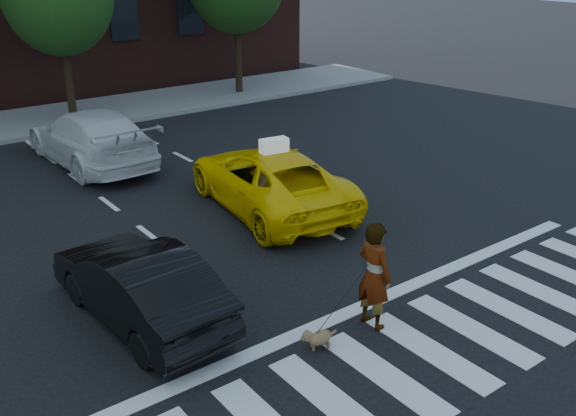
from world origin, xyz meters
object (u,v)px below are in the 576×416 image
at_px(taxi, 269,179).
at_px(black_sedan, 139,285).
at_px(woman, 374,275).
at_px(white_suv, 91,137).
at_px(dog, 318,338).

height_order(taxi, black_sedan, taxi).
distance_m(taxi, woman, 5.43).
xyz_separation_m(white_suv, dog, (-0.65, -10.92, -0.58)).
relative_size(taxi, woman, 2.80).
bearing_deg(woman, black_sedan, 48.68).
distance_m(taxi, dog, 5.87).
xyz_separation_m(black_sedan, woman, (2.97, -2.44, 0.26)).
bearing_deg(taxi, woman, 80.66).
distance_m(black_sedan, white_suv, 8.85).
distance_m(woman, dog, 1.36).
bearing_deg(white_suv, black_sedan, 72.21).
bearing_deg(dog, taxi, 85.58).
relative_size(woman, dog, 3.31).
xyz_separation_m(black_sedan, white_suv, (2.47, 8.50, 0.12)).
xyz_separation_m(taxi, white_suv, (-2.11, 5.76, 0.06)).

